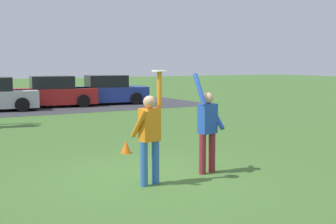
% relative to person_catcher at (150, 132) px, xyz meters
% --- Properties ---
extents(ground_plane, '(120.00, 120.00, 0.00)m').
position_rel_person_catcher_xyz_m(ground_plane, '(0.34, 0.45, -0.98)').
color(ground_plane, '#426B2D').
extents(person_catcher, '(0.56, 0.49, 2.08)m').
position_rel_person_catcher_xyz_m(person_catcher, '(0.00, 0.00, 0.00)').
color(person_catcher, '#3366B7').
rests_on(person_catcher, ground_plane).
extents(person_defender, '(0.58, 0.49, 2.04)m').
position_rel_person_catcher_xyz_m(person_defender, '(1.42, 0.20, -0.00)').
color(person_defender, maroon).
rests_on(person_defender, ground_plane).
extents(frisbee_disc, '(0.28, 0.28, 0.02)m').
position_rel_person_catcher_xyz_m(frisbee_disc, '(0.22, 0.03, 1.11)').
color(frisbee_disc, white).
rests_on(frisbee_disc, person_catcher).
extents(parked_car_red, '(4.30, 2.44, 1.59)m').
position_rel_person_catcher_xyz_m(parked_car_red, '(2.54, 15.53, -0.25)').
color(parked_car_red, red).
rests_on(parked_car_red, ground_plane).
extents(parked_car_blue, '(4.30, 2.44, 1.59)m').
position_rel_person_catcher_xyz_m(parked_car_blue, '(5.54, 15.55, -0.25)').
color(parked_car_blue, '#233893').
rests_on(parked_car_blue, ground_plane).
extents(parking_strip, '(19.03, 6.40, 0.01)m').
position_rel_person_catcher_xyz_m(parking_strip, '(0.98, 15.15, -0.98)').
color(parking_strip, '#38383D').
rests_on(parking_strip, ground_plane).
extents(field_cone_orange, '(0.26, 0.26, 0.32)m').
position_rel_person_catcher_xyz_m(field_cone_orange, '(0.81, 2.84, -0.82)').
color(field_cone_orange, orange).
rests_on(field_cone_orange, ground_plane).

